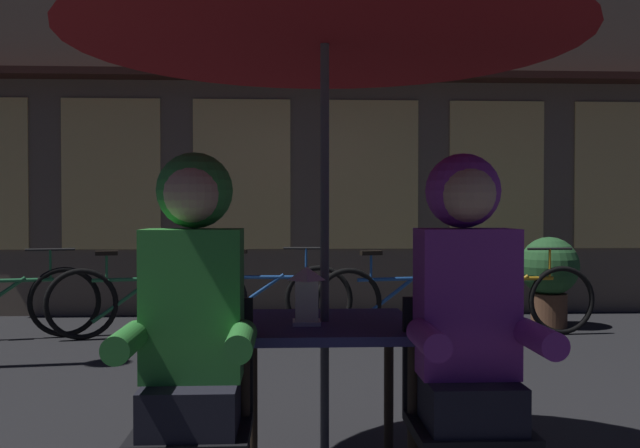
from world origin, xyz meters
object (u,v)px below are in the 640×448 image
object	(u,v)px
chair_right	(463,406)
bicycle_fifth	(510,299)
lantern	(307,294)
person_left_hooded	(192,311)
bicycle_fourth	(399,300)
bicycle_second	(138,300)
potted_plant	(549,274)
chair_left	(195,410)
bicycle_nearest	(5,302)
bicycle_third	(266,297)
cafe_table	(325,346)
person_right_hooded	(468,310)

from	to	relation	value
chair_right	bicycle_fifth	distance (m)	4.28
lantern	person_left_hooded	bearing A→B (deg)	-138.89
bicycle_fourth	bicycle_second	bearing A→B (deg)	178.04
bicycle_fourth	potted_plant	distance (m)	1.70
lantern	chair_left	size ratio (longest dim) A/B	0.27
bicycle_fifth	chair_right	bearing A→B (deg)	-110.24
bicycle_fifth	bicycle_nearest	bearing A→B (deg)	179.62
bicycle_third	bicycle_fifth	xyz separation A→B (m)	(2.32, -0.25, 0.00)
bicycle_nearest	lantern	bearing A→B (deg)	-54.50
bicycle_nearest	potted_plant	size ratio (longest dim) A/B	1.80
bicycle_nearest	potted_plant	distance (m)	5.29
potted_plant	bicycle_fifth	bearing A→B (deg)	-139.12
bicycle_nearest	bicycle_second	bearing A→B (deg)	3.35
cafe_table	chair_left	distance (m)	0.62
bicycle_second	bicycle_fifth	distance (m)	3.51
bicycle_second	bicycle_fifth	world-z (taller)	same
cafe_table	bicycle_third	xyz separation A→B (m)	(-0.36, 3.89, -0.29)
chair_right	person_right_hooded	xyz separation A→B (m)	(0.00, -0.06, 0.36)
chair_right	person_left_hooded	world-z (taller)	person_left_hooded
cafe_table	person_left_hooded	distance (m)	0.67
bicycle_third	bicycle_fourth	world-z (taller)	same
person_left_hooded	chair_left	bearing A→B (deg)	90.00
bicycle_third	cafe_table	bearing A→B (deg)	-84.68
chair_right	bicycle_fourth	xyz separation A→B (m)	(0.42, 4.03, -0.14)
cafe_table	bicycle_fourth	world-z (taller)	bicycle_fourth
chair_right	potted_plant	distance (m)	4.94
person_right_hooded	bicycle_fourth	xyz separation A→B (m)	(0.42, 4.08, -0.50)
bicycle_nearest	person_left_hooded	bearing A→B (deg)	-61.04
lantern	bicycle_nearest	distance (m)	4.63
chair_right	person_left_hooded	size ratio (longest dim) A/B	0.62
bicycle_second	bicycle_fourth	bearing A→B (deg)	-1.96
chair_left	bicycle_nearest	size ratio (longest dim) A/B	0.53
bicycle_nearest	bicycle_fourth	distance (m)	3.65
bicycle_third	potted_plant	distance (m)	2.90
chair_left	bicycle_fourth	bearing A→B (deg)	71.06
lantern	bicycle_third	distance (m)	4.01
chair_left	potted_plant	size ratio (longest dim) A/B	0.95
chair_left	bicycle_fourth	xyz separation A→B (m)	(1.38, 4.03, -0.14)
bicycle_second	bicycle_fourth	size ratio (longest dim) A/B	0.99
bicycle_nearest	bicycle_second	size ratio (longest dim) A/B	1.01
lantern	person_right_hooded	world-z (taller)	person_right_hooded
person_left_hooded	bicycle_third	size ratio (longest dim) A/B	0.83
chair_left	bicycle_fifth	size ratio (longest dim) A/B	0.52
chair_left	chair_right	distance (m)	0.96
bicycle_nearest	potted_plant	world-z (taller)	potted_plant
person_left_hooded	potted_plant	distance (m)	5.46
bicycle_fifth	bicycle_third	bearing A→B (deg)	173.87
cafe_table	bicycle_second	bearing A→B (deg)	112.54
chair_right	bicycle_third	size ratio (longest dim) A/B	0.52
bicycle_nearest	bicycle_fifth	distance (m)	4.71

